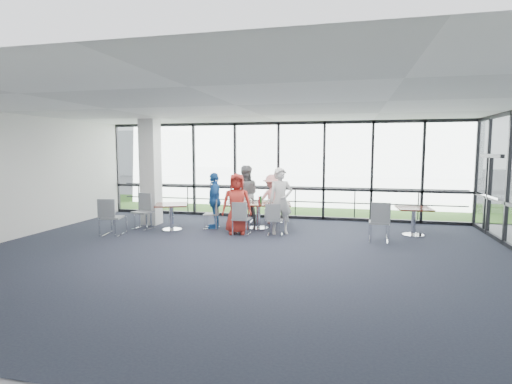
% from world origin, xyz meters
% --- Properties ---
extents(floor, '(12.00, 10.00, 0.02)m').
position_xyz_m(floor, '(0.00, 0.00, -0.01)').
color(floor, '#1F2231').
rests_on(floor, ground).
extents(ceiling, '(12.00, 10.00, 0.04)m').
position_xyz_m(ceiling, '(0.00, 0.00, 3.20)').
color(ceiling, white).
rests_on(ceiling, ground).
extents(wall_left, '(0.10, 10.00, 3.20)m').
position_xyz_m(wall_left, '(-6.00, 0.00, 1.60)').
color(wall_left, silver).
rests_on(wall_left, ground).
extents(wall_front, '(12.00, 0.10, 3.20)m').
position_xyz_m(wall_front, '(0.00, -5.00, 1.60)').
color(wall_front, silver).
rests_on(wall_front, ground).
extents(curtain_wall_back, '(12.00, 0.10, 3.20)m').
position_xyz_m(curtain_wall_back, '(0.00, 5.00, 1.60)').
color(curtain_wall_back, white).
rests_on(curtain_wall_back, ground).
extents(exit_door, '(0.12, 1.60, 2.10)m').
position_xyz_m(exit_door, '(6.00, 3.75, 1.05)').
color(exit_door, black).
rests_on(exit_door, ground).
extents(structural_column, '(0.50, 0.50, 3.20)m').
position_xyz_m(structural_column, '(-3.60, 3.00, 1.60)').
color(structural_column, silver).
rests_on(structural_column, ground).
extents(apron, '(80.00, 70.00, 0.02)m').
position_xyz_m(apron, '(0.00, 10.00, -0.02)').
color(apron, slate).
rests_on(apron, ground).
extents(grass_strip, '(80.00, 5.00, 0.01)m').
position_xyz_m(grass_strip, '(0.00, 8.00, 0.01)').
color(grass_strip, '#2C5E21').
rests_on(grass_strip, ground).
extents(hangar_main, '(24.00, 10.00, 6.00)m').
position_xyz_m(hangar_main, '(4.00, 32.00, 3.00)').
color(hangar_main, silver).
rests_on(hangar_main, ground).
extents(hangar_aux, '(10.00, 6.00, 4.00)m').
position_xyz_m(hangar_aux, '(-18.00, 28.00, 2.00)').
color(hangar_aux, silver).
rests_on(hangar_aux, ground).
extents(guard_rail, '(12.00, 0.06, 0.06)m').
position_xyz_m(guard_rail, '(0.00, 5.60, 0.50)').
color(guard_rail, '#2D2D33').
rests_on(guard_rail, ground).
extents(main_table, '(2.00, 1.36, 0.75)m').
position_xyz_m(main_table, '(-0.23, 3.06, 0.62)').
color(main_table, '#380A09').
rests_on(main_table, ground).
extents(side_table_left, '(1.15, 1.15, 0.75)m').
position_xyz_m(side_table_left, '(-2.59, 2.27, 0.64)').
color(side_table_left, '#380A09').
rests_on(side_table_left, ground).
extents(side_table_right, '(0.91, 0.91, 0.75)m').
position_xyz_m(side_table_right, '(4.01, 3.09, 0.63)').
color(side_table_right, '#380A09').
rests_on(side_table_right, ground).
extents(diner_near_left, '(0.92, 0.72, 1.65)m').
position_xyz_m(diner_near_left, '(-0.64, 2.21, 0.83)').
color(diner_near_left, '#AC2A21').
rests_on(diner_near_left, ground).
extents(diner_near_right, '(0.79, 0.70, 1.80)m').
position_xyz_m(diner_near_right, '(0.52, 2.48, 0.90)').
color(diner_near_right, silver).
rests_on(diner_near_right, ground).
extents(diner_far_left, '(0.99, 0.77, 1.81)m').
position_xyz_m(diner_far_left, '(-0.81, 3.74, 0.90)').
color(diner_far_left, slate).
rests_on(diner_far_left, ground).
extents(diner_far_right, '(1.10, 0.83, 1.53)m').
position_xyz_m(diner_far_right, '(-0.00, 3.95, 0.76)').
color(diner_far_right, pink).
rests_on(diner_far_right, ground).
extents(diner_end, '(0.79, 1.07, 1.63)m').
position_xyz_m(diner_end, '(-1.47, 2.78, 0.82)').
color(diner_end, '#215CA8').
rests_on(diner_end, ground).
extents(chair_main_nl, '(0.44, 0.44, 0.88)m').
position_xyz_m(chair_main_nl, '(-0.47, 2.08, 0.44)').
color(chair_main_nl, gray).
rests_on(chair_main_nl, ground).
extents(chair_main_nr, '(0.47, 0.47, 0.84)m').
position_xyz_m(chair_main_nr, '(0.42, 2.24, 0.42)').
color(chair_main_nr, gray).
rests_on(chair_main_nr, ground).
extents(chair_main_fl, '(0.49, 0.49, 0.94)m').
position_xyz_m(chair_main_fl, '(-0.88, 3.91, 0.47)').
color(chair_main_fl, gray).
rests_on(chair_main_fl, ground).
extents(chair_main_fr, '(0.58, 0.58, 0.95)m').
position_xyz_m(chair_main_fr, '(0.04, 4.12, 0.47)').
color(chair_main_fr, gray).
rests_on(chair_main_fr, ground).
extents(chair_main_end, '(0.48, 0.48, 0.85)m').
position_xyz_m(chair_main_end, '(-1.55, 2.73, 0.42)').
color(chair_main_end, gray).
rests_on(chair_main_end, ground).
extents(chair_spare_la, '(0.56, 0.56, 0.98)m').
position_xyz_m(chair_spare_la, '(-3.79, 1.23, 0.49)').
color(chair_spare_la, gray).
rests_on(chair_spare_la, ground).
extents(chair_spare_lb, '(0.58, 0.58, 1.00)m').
position_xyz_m(chair_spare_lb, '(-3.44, 2.19, 0.50)').
color(chair_spare_lb, gray).
rests_on(chair_spare_lb, ground).
extents(chair_spare_r, '(0.51, 0.51, 0.98)m').
position_xyz_m(chair_spare_r, '(3.06, 2.10, 0.49)').
color(chair_spare_r, gray).
rests_on(chair_spare_r, ground).
extents(plate_nl, '(0.25, 0.25, 0.01)m').
position_xyz_m(plate_nl, '(-0.70, 2.62, 0.76)').
color(plate_nl, white).
rests_on(plate_nl, main_table).
extents(plate_nr, '(0.28, 0.28, 0.01)m').
position_xyz_m(plate_nr, '(0.34, 2.84, 0.76)').
color(plate_nr, white).
rests_on(plate_nr, main_table).
extents(plate_fl, '(0.25, 0.25, 0.01)m').
position_xyz_m(plate_fl, '(-0.74, 3.30, 0.76)').
color(plate_fl, white).
rests_on(plate_fl, main_table).
extents(plate_fr, '(0.24, 0.24, 0.01)m').
position_xyz_m(plate_fr, '(0.20, 3.49, 0.76)').
color(plate_fr, white).
rests_on(plate_fr, main_table).
extents(plate_end, '(0.24, 0.24, 0.01)m').
position_xyz_m(plate_end, '(-0.96, 2.90, 0.76)').
color(plate_end, white).
rests_on(plate_end, main_table).
extents(tumbler_a, '(0.08, 0.08, 0.15)m').
position_xyz_m(tumbler_a, '(-0.39, 2.78, 0.83)').
color(tumbler_a, white).
rests_on(tumbler_a, main_table).
extents(tumbler_b, '(0.07, 0.07, 0.14)m').
position_xyz_m(tumbler_b, '(0.10, 3.00, 0.82)').
color(tumbler_b, white).
rests_on(tumbler_b, main_table).
extents(tumbler_c, '(0.08, 0.08, 0.15)m').
position_xyz_m(tumbler_c, '(-0.24, 3.28, 0.83)').
color(tumbler_c, white).
rests_on(tumbler_c, main_table).
extents(tumbler_d, '(0.08, 0.08, 0.15)m').
position_xyz_m(tumbler_d, '(-0.88, 2.81, 0.83)').
color(tumbler_d, white).
rests_on(tumbler_d, main_table).
extents(menu_a, '(0.28, 0.20, 0.00)m').
position_xyz_m(menu_a, '(-0.34, 2.66, 0.75)').
color(menu_a, white).
rests_on(menu_a, main_table).
extents(menu_b, '(0.34, 0.29, 0.00)m').
position_xyz_m(menu_b, '(0.54, 2.97, 0.75)').
color(menu_b, white).
rests_on(menu_b, main_table).
extents(menu_c, '(0.35, 0.39, 0.00)m').
position_xyz_m(menu_c, '(-0.19, 3.41, 0.75)').
color(menu_c, white).
rests_on(menu_c, main_table).
extents(condiment_caddy, '(0.10, 0.07, 0.04)m').
position_xyz_m(condiment_caddy, '(-0.21, 3.16, 0.77)').
color(condiment_caddy, black).
rests_on(condiment_caddy, main_table).
extents(ketchup_bottle, '(0.06, 0.06, 0.18)m').
position_xyz_m(ketchup_bottle, '(-0.22, 3.14, 0.84)').
color(ketchup_bottle, maroon).
rests_on(ketchup_bottle, main_table).
extents(green_bottle, '(0.05, 0.05, 0.20)m').
position_xyz_m(green_bottle, '(-0.18, 3.13, 0.85)').
color(green_bottle, '#166C25').
rests_on(green_bottle, main_table).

